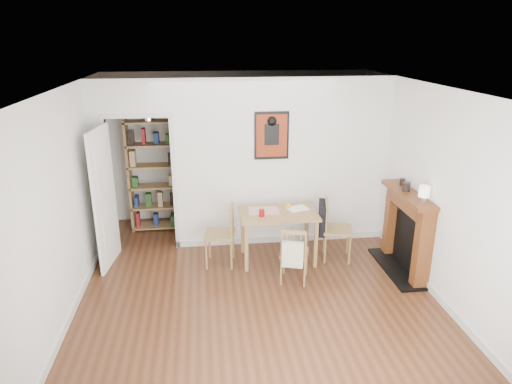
{
  "coord_description": "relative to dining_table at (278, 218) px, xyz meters",
  "views": [
    {
      "loc": [
        -0.62,
        -5.27,
        3.18
      ],
      "look_at": [
        0.08,
        0.6,
        1.13
      ],
      "focal_mm": 32.0,
      "sensor_mm": 36.0,
      "label": 1
    }
  ],
  "objects": [
    {
      "name": "ceramic_jar_b",
      "position": [
        1.74,
        -0.18,
        0.54
      ],
      "size": [
        0.07,
        0.07,
        0.09
      ],
      "primitive_type": "cylinder",
      "color": "black",
      "rests_on": "fireplace"
    },
    {
      "name": "chair_right",
      "position": [
        0.85,
        -0.06,
        -0.19
      ],
      "size": [
        0.6,
        0.55,
        0.91
      ],
      "color": "olive",
      "rests_on": "ground"
    },
    {
      "name": "red_glass",
      "position": [
        -0.26,
        -0.12,
        0.14
      ],
      "size": [
        0.08,
        0.08,
        0.1
      ],
      "primitive_type": "cylinder",
      "color": "maroon",
      "rests_on": "dining_table"
    },
    {
      "name": "placemat",
      "position": [
        -0.2,
        0.08,
        0.09
      ],
      "size": [
        0.46,
        0.35,
        0.0
      ],
      "primitive_type": "cube",
      "rotation": [
        0.0,
        0.0,
        -0.05
      ],
      "color": "beige",
      "rests_on": "dining_table"
    },
    {
      "name": "ceramic_jar_a",
      "position": [
        1.68,
        -0.44,
        0.56
      ],
      "size": [
        0.1,
        0.1,
        0.12
      ],
      "primitive_type": "cylinder",
      "color": "black",
      "rests_on": "fireplace"
    },
    {
      "name": "orange_fruit",
      "position": [
        0.17,
        0.13,
        0.13
      ],
      "size": [
        0.08,
        0.08,
        0.08
      ],
      "primitive_type": "sphere",
      "color": "orange",
      "rests_on": "dining_table"
    },
    {
      "name": "fireplace",
      "position": [
        1.74,
        -0.5,
        -0.05
      ],
      "size": [
        0.45,
        1.25,
        1.16
      ],
      "color": "brown",
      "rests_on": "ground"
    },
    {
      "name": "mantel_lamp",
      "position": [
        1.7,
        -0.89,
        0.63
      ],
      "size": [
        0.14,
        0.14,
        0.22
      ],
      "color": "silver",
      "rests_on": "fireplace"
    },
    {
      "name": "chair_front",
      "position": [
        0.12,
        -0.63,
        -0.26
      ],
      "size": [
        0.5,
        0.54,
        0.8
      ],
      "color": "olive",
      "rests_on": "ground"
    },
    {
      "name": "bookshelf",
      "position": [
        -1.89,
        1.42,
        0.27
      ],
      "size": [
        0.8,
        0.32,
        1.89
      ],
      "color": "#A77F4D",
      "rests_on": "ground"
    },
    {
      "name": "ground",
      "position": [
        -0.42,
        -0.75,
        -0.67
      ],
      "size": [
        5.2,
        5.2,
        0.0
      ],
      "primitive_type": "plane",
      "color": "#522E1A",
      "rests_on": "ground"
    },
    {
      "name": "chair_left",
      "position": [
        -0.85,
        -0.03,
        -0.21
      ],
      "size": [
        0.52,
        0.52,
        0.92
      ],
      "color": "olive",
      "rests_on": "ground"
    },
    {
      "name": "notebook",
      "position": [
        0.3,
        0.09,
        0.1
      ],
      "size": [
        0.34,
        0.29,
        0.01
      ],
      "primitive_type": "cube",
      "rotation": [
        0.0,
        0.0,
        0.28
      ],
      "color": "white",
      "rests_on": "dining_table"
    },
    {
      "name": "room_shell",
      "position": [
        -0.32,
        0.6,
        0.63
      ],
      "size": [
        5.2,
        5.2,
        5.2
      ],
      "color": "silver",
      "rests_on": "ground"
    },
    {
      "name": "dining_table",
      "position": [
        0.0,
        0.0,
        0.0
      ],
      "size": [
        1.11,
        0.71,
        0.76
      ],
      "color": "#A77F4D",
      "rests_on": "ground"
    }
  ]
}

